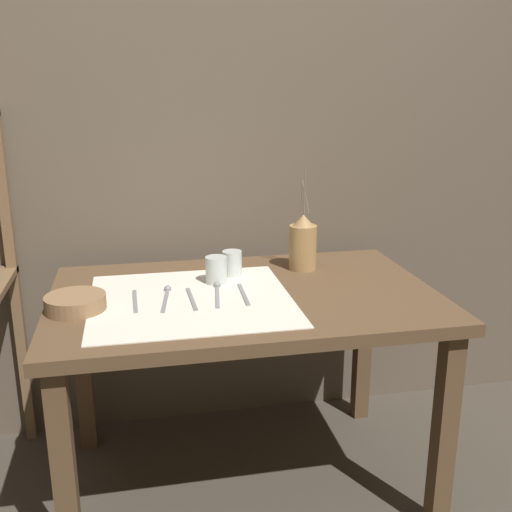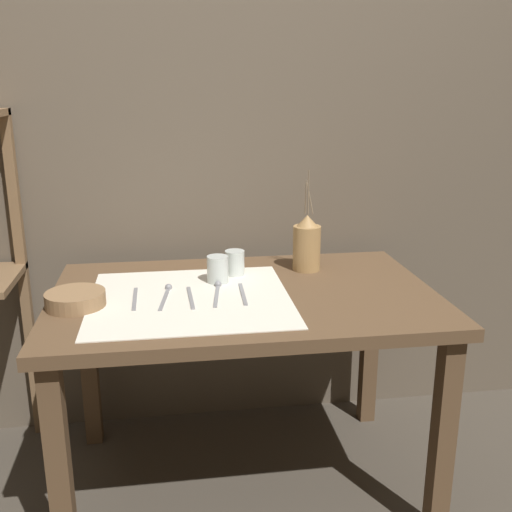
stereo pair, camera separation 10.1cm
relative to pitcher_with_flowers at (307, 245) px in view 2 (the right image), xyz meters
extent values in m
plane|color=#473F35|center=(-0.25, -0.21, -0.81)|extent=(12.00, 12.00, 0.00)
cube|color=brown|center=(-0.25, 0.30, 0.39)|extent=(7.00, 0.06, 2.40)
cube|color=brown|center=(-0.25, -0.21, -0.11)|extent=(1.24, 0.80, 0.04)
cube|color=brown|center=(-0.81, -0.55, -0.47)|extent=(0.06, 0.06, 0.68)
cube|color=brown|center=(0.31, -0.55, -0.47)|extent=(0.06, 0.06, 0.68)
cube|color=brown|center=(-0.81, 0.13, -0.47)|extent=(0.06, 0.06, 0.68)
cube|color=brown|center=(0.31, 0.13, -0.47)|extent=(0.06, 0.06, 0.68)
cube|color=brown|center=(-1.04, 0.24, -0.17)|extent=(0.04, 0.04, 1.28)
cube|color=silver|center=(-0.43, -0.25, -0.09)|extent=(0.62, 0.59, 0.00)
cylinder|color=#A87F4C|center=(0.00, 0.00, -0.01)|extent=(0.10, 0.10, 0.16)
cone|color=#A87F4C|center=(0.00, 0.00, 0.09)|extent=(0.07, 0.07, 0.04)
cylinder|color=#847056|center=(0.00, 0.00, 0.19)|extent=(0.01, 0.02, 0.16)
cylinder|color=#847056|center=(-0.01, -0.01, 0.17)|extent=(0.01, 0.03, 0.12)
cylinder|color=#847056|center=(0.01, 0.02, 0.17)|extent=(0.03, 0.02, 0.12)
cylinder|color=#8E6B47|center=(-0.78, -0.26, -0.07)|extent=(0.18, 0.18, 0.05)
cylinder|color=silver|center=(-0.33, -0.10, -0.05)|extent=(0.07, 0.07, 0.09)
cylinder|color=silver|center=(-0.26, -0.03, -0.05)|extent=(0.07, 0.07, 0.09)
cube|color=gray|center=(-0.60, -0.23, -0.09)|extent=(0.01, 0.20, 0.00)
cube|color=gray|center=(-0.51, -0.25, -0.09)|extent=(0.04, 0.20, 0.00)
sphere|color=gray|center=(-0.50, -0.15, -0.09)|extent=(0.02, 0.02, 0.02)
cube|color=gray|center=(-0.43, -0.25, -0.09)|extent=(0.02, 0.20, 0.00)
cube|color=gray|center=(-0.35, -0.24, -0.09)|extent=(0.04, 0.20, 0.00)
sphere|color=gray|center=(-0.33, -0.14, -0.09)|extent=(0.02, 0.02, 0.02)
cube|color=gray|center=(-0.26, -0.24, -0.09)|extent=(0.02, 0.20, 0.00)
camera|label=1|loc=(-0.58, -2.01, 0.56)|focal=42.00mm
camera|label=2|loc=(-0.48, -2.02, 0.56)|focal=42.00mm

